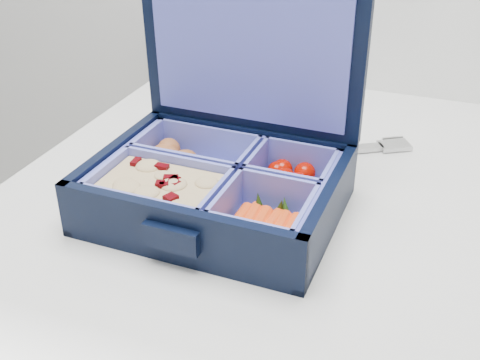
% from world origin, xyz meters
% --- Properties ---
extents(bento_box, '(0.22, 0.17, 0.05)m').
position_xyz_m(bento_box, '(0.39, 1.56, 1.02)').
color(bento_box, black).
rests_on(bento_box, stove).
extents(burner_grate_rear, '(0.21, 0.21, 0.02)m').
position_xyz_m(burner_grate_rear, '(0.32, 1.89, 1.00)').
color(burner_grate_rear, black).
rests_on(burner_grate_rear, stove).
extents(fork, '(0.18, 0.13, 0.01)m').
position_xyz_m(fork, '(0.44, 1.70, 1.00)').
color(fork, '#B1B1B1').
rests_on(fork, stove).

